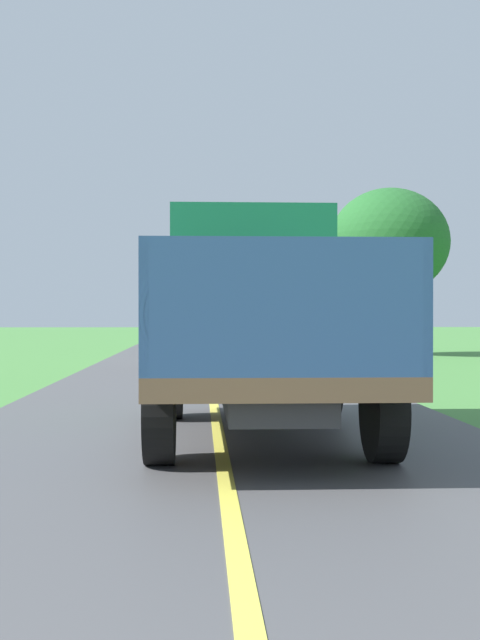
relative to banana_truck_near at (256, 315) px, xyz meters
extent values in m
cube|color=#2D2D30|center=(-0.02, -0.87, -0.79)|extent=(0.90, 5.51, 0.24)
cube|color=brown|center=(-0.02, -0.87, -0.59)|extent=(2.30, 5.80, 0.20)
cube|color=#197A4C|center=(-0.02, 1.08, 0.46)|extent=(2.10, 1.90, 1.90)
cube|color=black|center=(-0.02, 2.03, 0.79)|extent=(1.78, 0.02, 0.76)
cube|color=#2D517F|center=(-1.13, -1.85, 0.06)|extent=(0.08, 3.85, 1.10)
cube|color=#2D517F|center=(1.09, -1.85, 0.06)|extent=(0.08, 3.85, 1.10)
cube|color=#2D517F|center=(-0.02, -3.73, 0.06)|extent=(2.30, 0.08, 1.10)
cube|color=#2D517F|center=(-0.02, 0.04, 0.06)|extent=(2.30, 0.08, 1.10)
cylinder|color=black|center=(-1.07, 0.92, -0.89)|extent=(0.28, 1.00, 1.00)
cylinder|color=black|center=(1.03, 0.92, -0.89)|extent=(0.28, 1.00, 1.00)
cylinder|color=black|center=(-1.07, -2.47, -0.89)|extent=(0.28, 1.00, 1.00)
cylinder|color=black|center=(1.03, -2.47, -0.89)|extent=(0.28, 1.00, 1.00)
ellipsoid|color=#7CAD29|center=(0.35, -2.09, -0.02)|extent=(0.57, 0.63, 0.47)
ellipsoid|color=#80B229|center=(0.62, -2.72, -0.29)|extent=(0.47, 0.56, 0.50)
ellipsoid|color=#83B12C|center=(0.42, -3.04, -0.02)|extent=(0.55, 0.50, 0.42)
ellipsoid|color=#70A828|center=(0.10, -3.27, -0.34)|extent=(0.50, 0.49, 0.48)
ellipsoid|color=#7DA831|center=(-0.68, -0.31, 0.03)|extent=(0.52, 0.49, 0.51)
ellipsoid|color=#81A727|center=(-0.09, -2.53, -0.02)|extent=(0.55, 0.61, 0.44)
ellipsoid|color=#81AA33|center=(0.56, -0.69, 0.00)|extent=(0.58, 0.73, 0.45)
cube|color=#2D2D30|center=(0.43, 12.97, -0.79)|extent=(0.90, 5.51, 0.24)
cube|color=brown|center=(0.43, 12.97, -0.59)|extent=(2.30, 5.80, 0.20)
cube|color=silver|center=(0.43, 14.92, 0.46)|extent=(2.10, 1.90, 1.90)
cube|color=black|center=(0.43, 15.87, 0.79)|extent=(1.78, 0.02, 0.76)
cube|color=#232328|center=(-0.68, 11.99, 0.06)|extent=(0.08, 3.85, 1.10)
cube|color=#232328|center=(1.54, 11.99, 0.06)|extent=(0.08, 3.85, 1.10)
cube|color=#232328|center=(0.43, 10.11, 0.06)|extent=(2.30, 0.08, 1.10)
cube|color=#232328|center=(0.43, 13.88, 0.06)|extent=(2.30, 0.08, 1.10)
cylinder|color=black|center=(-0.62, 14.77, -0.89)|extent=(0.28, 1.00, 1.00)
cylinder|color=black|center=(1.48, 14.77, -0.89)|extent=(0.28, 1.00, 1.00)
cylinder|color=black|center=(-0.62, 11.37, -0.89)|extent=(0.28, 1.00, 1.00)
cylinder|color=black|center=(1.48, 11.37, -0.89)|extent=(0.28, 1.00, 1.00)
ellipsoid|color=#7CBB23|center=(-0.43, 12.48, -0.02)|extent=(0.45, 0.53, 0.41)
ellipsoid|color=#71BF31|center=(1.00, 10.83, 0.36)|extent=(0.52, 0.66, 0.45)
ellipsoid|color=#75AB27|center=(1.14, 10.79, 0.34)|extent=(0.48, 0.58, 0.44)
ellipsoid|color=#7FAC2A|center=(0.31, 12.90, 0.32)|extent=(0.47, 0.60, 0.47)
ellipsoid|color=#7BB92D|center=(-0.03, 11.23, 0.03)|extent=(0.50, 0.57, 0.48)
ellipsoid|color=#6CB929|center=(0.21, 10.88, -0.31)|extent=(0.51, 0.64, 0.44)
ellipsoid|color=#81AB22|center=(0.05, 12.84, 0.30)|extent=(0.56, 0.61, 0.40)
ellipsoid|color=#80BA2C|center=(0.51, 12.84, -0.32)|extent=(0.40, 0.48, 0.52)
ellipsoid|color=#6CBC33|center=(-0.40, 11.76, -0.28)|extent=(0.46, 0.45, 0.43)
ellipsoid|color=#82B733|center=(0.26, 12.35, -0.01)|extent=(0.51, 0.56, 0.47)
cylinder|color=#4C3823|center=(6.21, 19.55, -0.27)|extent=(0.28, 0.28, 2.39)
ellipsoid|color=#236028|center=(6.21, 19.55, 2.66)|extent=(4.36, 4.36, 3.92)
camera|label=1|loc=(-0.69, -10.13, 0.00)|focal=46.20mm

